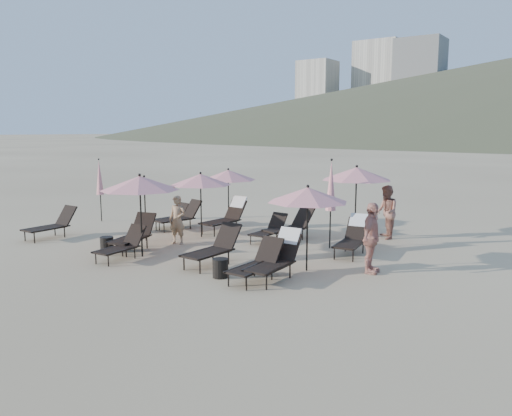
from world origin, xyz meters
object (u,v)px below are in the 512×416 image
Objects in this scene: lounger_3 at (214,247)px; umbrella_open_5 at (140,183)px; umbrella_open_0 at (144,183)px; lounger_11 at (353,236)px; beachgoer_a at (177,220)px; lounger_9 at (269,229)px; umbrella_open_3 at (228,175)px; lounger_2 at (122,245)px; lounger_7 at (180,216)px; umbrella_closed_1 at (100,178)px; umbrella_open_2 at (308,195)px; lounger_5 at (277,256)px; lounger_8 at (227,215)px; side_table_0 at (107,244)px; lounger_0 at (52,224)px; lounger_6 at (171,216)px; umbrella_open_4 at (357,174)px; lounger_4 at (257,262)px; umbrella_closed_0 at (331,186)px; lounger_1 at (134,234)px; umbrella_open_1 at (201,180)px; lounger_10 at (291,225)px; beachgoer_b at (386,212)px; side_table_1 at (220,268)px.

lounger_3 is 0.77× the size of umbrella_open_5.
umbrella_open_5 is at bearing -45.66° from umbrella_open_0.
beachgoer_a is (-5.11, -2.01, 0.25)m from lounger_11.
lounger_9 is 3.23m from umbrella_open_3.
lounger_7 is at bearing 109.42° from lounger_2.
umbrella_open_2 is at bearing -8.52° from umbrella_closed_1.
lounger_9 is at bearing 62.61° from umbrella_open_5.
umbrella_open_3 is at bearing 136.00° from lounger_5.
umbrella_closed_1 is at bearing -173.42° from lounger_9.
side_table_0 is at bearing -99.47° from lounger_8.
lounger_7 is (-4.23, 3.13, -0.01)m from lounger_3.
lounger_11 is (9.20, 3.77, 0.05)m from lounger_0.
lounger_9 is 7.68m from umbrella_closed_1.
lounger_0 is 0.79× the size of umbrella_open_3.
lounger_0 is at bearing -130.84° from lounger_8.
lounger_6 is 7.08m from umbrella_open_4.
lounger_6 is at bearing 115.00° from umbrella_open_0.
umbrella_closed_0 is at bearing 91.73° from lounger_4.
lounger_2 is 5.42m from umbrella_open_2.
lounger_7 is 1.24× the size of lounger_9.
umbrella_open_2 is 10.31m from umbrella_closed_1.
umbrella_open_4 reaches higher than lounger_3.
lounger_8 is at bearing 13.69° from umbrella_closed_1.
umbrella_open_2 is at bearing -5.15° from lounger_1.
lounger_9 is 2.85m from umbrella_open_1.
lounger_11 is 0.74× the size of umbrella_open_4.
lounger_1 is at bearing -157.30° from lounger_11.
umbrella_closed_1 is at bearing -155.77° from lounger_7.
lounger_1 reaches higher than lounger_2.
side_table_0 is at bearing -169.52° from umbrella_open_5.
lounger_9 is 4.33m from umbrella_open_0.
umbrella_open_2 is at bearing -4.46° from lounger_7.
beachgoer_b is (2.51, 1.99, 0.41)m from lounger_10.
umbrella_open_0 is 6.08m from umbrella_open_2.
umbrella_closed_0 is (-0.07, 4.02, 1.47)m from lounger_4.
lounger_8 is 5.63m from umbrella_closed_1.
lounger_8 is at bearing 73.77° from beachgoer_a.
lounger_2 is 2.84m from umbrella_open_0.
umbrella_open_3 is 1.43× the size of beachgoer_a.
umbrella_open_1 reaches higher than beachgoer_b.
umbrella_closed_0 is 1.54× the size of beachgoer_b.
side_table_0 is at bearing -132.56° from umbrella_open_4.
lounger_0 is 8.70m from lounger_5.
umbrella_open_4 is at bearing 41.67° from lounger_9.
side_table_1 is (7.53, -0.32, -0.24)m from lounger_0.
beachgoer_a is (-4.32, 1.78, 0.33)m from lounger_4.
umbrella_open_5 is at bearing -176.47° from lounger_5.
umbrella_open_3 is at bearing 99.56° from umbrella_open_1.
umbrella_open_1 is 2.99m from umbrella_open_5.
lounger_9 is at bearing 34.69° from lounger_1.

